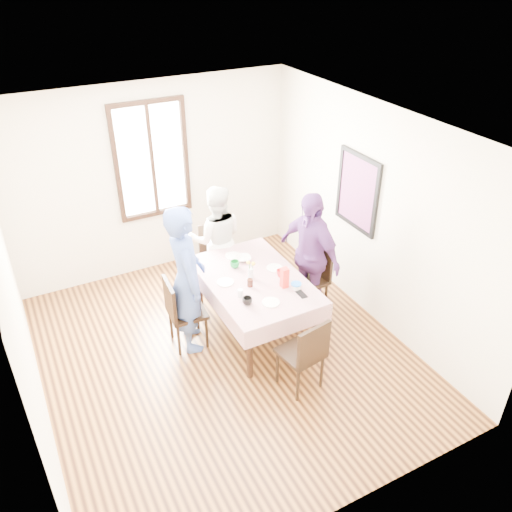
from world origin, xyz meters
name	(u,v)px	position (x,y,z in m)	size (l,w,h in m)	color
ground	(225,353)	(0.00, 0.00, 0.00)	(4.50, 4.50, 0.00)	black
back_wall	(153,180)	(0.00, 2.25, 1.35)	(4.00, 4.00, 0.00)	beige
right_wall	(373,216)	(2.00, 0.00, 1.35)	(4.50, 4.50, 0.00)	beige
window_frame	(152,160)	(0.00, 2.23, 1.65)	(1.02, 0.06, 1.62)	black
window_pane	(151,160)	(0.00, 2.24, 1.65)	(0.90, 0.02, 1.50)	white
art_poster	(358,192)	(1.98, 0.30, 1.55)	(0.04, 0.76, 0.96)	red
dining_table	(254,305)	(0.52, 0.24, 0.38)	(0.97, 1.55, 0.75)	black
tablecloth	(254,279)	(0.52, 0.24, 0.76)	(1.09, 1.67, 0.01)	maroon
chair_left	(187,312)	(-0.29, 0.38, 0.46)	(0.42, 0.42, 0.91)	black
chair_right	(308,280)	(1.33, 0.29, 0.46)	(0.42, 0.42, 0.91)	black
chair_far	(218,259)	(0.52, 1.30, 0.46)	(0.42, 0.42, 0.91)	black
chair_near	(300,352)	(0.52, -0.83, 0.46)	(0.42, 0.42, 0.91)	black
person_left	(186,279)	(-0.27, 0.38, 0.91)	(0.66, 0.44, 1.82)	#3C5399
person_far	(218,240)	(0.52, 1.28, 0.76)	(0.74, 0.58, 1.52)	white
person_right	(308,255)	(1.30, 0.29, 0.84)	(0.98, 0.41, 1.68)	#5A2E71
mug_black	(247,301)	(0.22, -0.18, 0.81)	(0.11, 0.11, 0.09)	black
mug_flag	(280,273)	(0.81, 0.14, 0.80)	(0.09, 0.09, 0.09)	red
mug_green	(235,264)	(0.42, 0.56, 0.81)	(0.11, 0.11, 0.09)	#0C7226
serving_bowl	(243,259)	(0.59, 0.66, 0.79)	(0.19, 0.19, 0.05)	white
juice_carton	(284,278)	(0.75, -0.07, 0.89)	(0.08, 0.08, 0.25)	red
butter_tub	(296,286)	(0.85, -0.16, 0.79)	(0.11, 0.11, 0.05)	white
jam_jar	(250,283)	(0.40, 0.12, 0.81)	(0.07, 0.07, 0.09)	black
drinking_glass	(240,293)	(0.21, -0.01, 0.81)	(0.06, 0.06, 0.09)	silver
smartphone	(302,294)	(0.84, -0.30, 0.77)	(0.08, 0.16, 0.01)	black
flower_vase	(251,273)	(0.49, 0.27, 0.83)	(0.06, 0.06, 0.13)	silver
plate_left	(225,282)	(0.18, 0.32, 0.77)	(0.20, 0.20, 0.01)	white
plate_right	(275,268)	(0.84, 0.32, 0.77)	(0.20, 0.20, 0.01)	white
plate_far	(233,256)	(0.51, 0.81, 0.77)	(0.20, 0.20, 0.01)	white
plate_near	(271,302)	(0.46, -0.27, 0.77)	(0.20, 0.20, 0.01)	white
butter_lid	(296,284)	(0.85, -0.16, 0.82)	(0.12, 0.12, 0.01)	blue
flower_bunch	(251,265)	(0.49, 0.27, 0.94)	(0.09, 0.09, 0.10)	yellow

